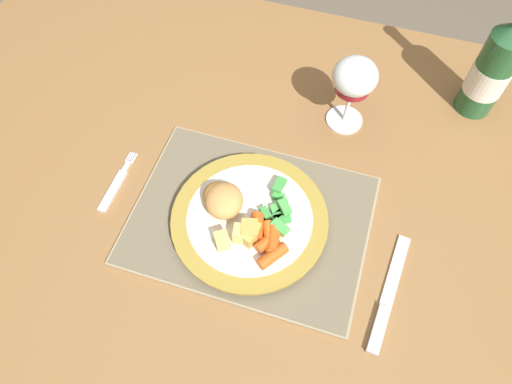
{
  "coord_description": "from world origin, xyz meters",
  "views": [
    {
      "loc": [
        0.07,
        -0.4,
        1.38
      ],
      "look_at": [
        -0.04,
        -0.06,
        0.78
      ],
      "focal_mm": 32.0,
      "sensor_mm": 36.0,
      "label": 1
    }
  ],
  "objects": [
    {
      "name": "green_beans_pile",
      "position": [
        -0.0,
        -0.07,
        0.77
      ],
      "size": [
        0.05,
        0.1,
        0.02
      ],
      "color": "green",
      "rests_on": "dinner_plate"
    },
    {
      "name": "breaded_croquettes",
      "position": [
        -0.09,
        -0.09,
        0.78
      ],
      "size": [
        0.08,
        0.08,
        0.04
      ],
      "color": "#A87033",
      "rests_on": "dinner_plate"
    },
    {
      "name": "glazed_carrots",
      "position": [
        -0.0,
        -0.13,
        0.77
      ],
      "size": [
        0.07,
        0.08,
        0.02
      ],
      "color": "#CC5119",
      "rests_on": "dinner_plate"
    },
    {
      "name": "dining_table",
      "position": [
        0.0,
        0.0,
        0.66
      ],
      "size": [
        1.46,
        0.88,
        0.74
      ],
      "color": "olive",
      "rests_on": "ground"
    },
    {
      "name": "placemat",
      "position": [
        -0.04,
        -0.09,
        0.74
      ],
      "size": [
        0.37,
        0.28,
        0.01
      ],
      "color": "gray",
      "rests_on": "dining_table"
    },
    {
      "name": "table_knife",
      "position": [
        0.19,
        -0.16,
        0.74
      ],
      "size": [
        0.04,
        0.19,
        0.01
      ],
      "color": "silver",
      "rests_on": "dining_table"
    },
    {
      "name": "roast_potatoes",
      "position": [
        -0.04,
        -0.13,
        0.78
      ],
      "size": [
        0.06,
        0.06,
        0.03
      ],
      "color": "#E5BC66",
      "rests_on": "dinner_plate"
    },
    {
      "name": "wine_glass",
      "position": [
        0.06,
        0.16,
        0.84
      ],
      "size": [
        0.08,
        0.08,
        0.14
      ],
      "color": "silver",
      "rests_on": "dining_table"
    },
    {
      "name": "fork",
      "position": [
        -0.27,
        -0.09,
        0.74
      ],
      "size": [
        0.01,
        0.12,
        0.01
      ],
      "color": "silver",
      "rests_on": "dining_table"
    },
    {
      "name": "ground_plane",
      "position": [
        0.0,
        0.0,
        0.0
      ],
      "size": [
        6.0,
        6.0,
        0.0
      ],
      "primitive_type": "plane",
      "color": "brown"
    },
    {
      "name": "bottle",
      "position": [
        0.28,
        0.26,
        0.83
      ],
      "size": [
        0.07,
        0.07,
        0.25
      ],
      "color": "#23562D",
      "rests_on": "dining_table"
    },
    {
      "name": "dinner_plate",
      "position": [
        -0.04,
        -0.09,
        0.76
      ],
      "size": [
        0.24,
        0.24,
        0.02
      ],
      "color": "silver",
      "rests_on": "placemat"
    }
  ]
}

